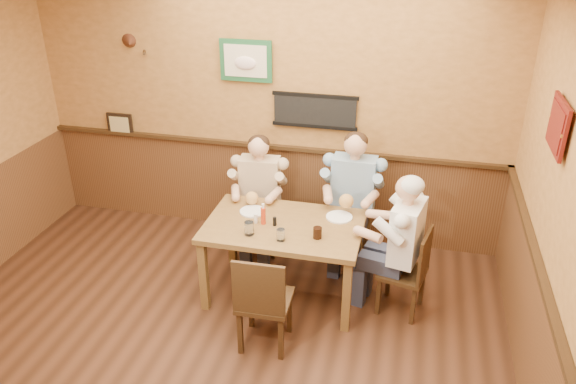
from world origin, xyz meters
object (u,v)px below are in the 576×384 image
Objects in this scene: chair_right_end at (403,270)px; chair_near_side at (265,298)px; pepper_shaker at (275,221)px; water_glass_mid at (281,235)px; diner_tan_shirt at (260,201)px; cola_tumbler at (317,233)px; diner_white_elder at (405,253)px; hot_sauce_bottle at (263,215)px; chair_back_right at (352,221)px; dining_table at (284,233)px; diner_blue_polo at (352,204)px; water_glass_left at (249,228)px; chair_back_left at (261,216)px; salt_shaker at (256,218)px.

chair_near_side is at bearing -44.13° from chair_right_end.
chair_near_side is at bearing -82.41° from pepper_shaker.
water_glass_mid is at bearing -63.82° from pepper_shaker.
chair_right_end is 0.71× the size of diner_tan_shirt.
diner_tan_shirt is 11.72× the size of cola_tumbler.
hot_sauce_bottle is (-1.26, -0.04, 0.24)m from diner_white_elder.
chair_back_right reaches higher than cola_tumbler.
dining_table is 0.92m from diner_blue_polo.
chair_back_right reaches higher than water_glass_left.
diner_tan_shirt reaches higher than chair_near_side.
chair_near_side is at bearing -77.43° from chair_back_left.
salt_shaker reaches higher than dining_table.
dining_table is 1.10m from chair_right_end.
pepper_shaker reaches higher than dining_table.
chair_back_right is 1.05× the size of chair_right_end.
dining_table is 11.49× the size of water_glass_left.
chair_near_side reaches higher than pepper_shaker.
chair_back_right is at bearing 48.42° from hot_sauce_bottle.
salt_shaker is at bearing 177.48° from pepper_shaker.
diner_white_elder is at bearing 2.01° from hot_sauce_bottle.
diner_tan_shirt is (-0.94, -0.07, 0.15)m from chair_back_right.
salt_shaker is at bearing -81.67° from chair_back_left.
diner_white_elder is at bearing -29.11° from chair_back_left.
hot_sauce_bottle is at bearing -76.49° from chair_back_left.
pepper_shaker is (-1.15, -0.05, 0.37)m from chair_right_end.
chair_right_end is 1.21m from pepper_shaker.
chair_near_side is 0.64m from water_glass_left.
chair_back_left is 1.03m from water_glass_left.
diner_tan_shirt is at bearing 100.38° from water_glass_left.
cola_tumbler is at bearing -53.14° from diner_tan_shirt.
water_glass_left reaches higher than salt_shaker.
diner_blue_polo is at bearing -131.13° from diner_white_elder.
water_glass_mid reaches higher than dining_table.
chair_back_left is at bearing -102.08° from chair_right_end.
water_glass_mid is at bearing -62.47° from chair_right_end.
dining_table is 1.20× the size of diner_tan_shirt.
chair_near_side reaches higher than water_glass_left.
water_glass_mid is (0.29, -0.03, -0.01)m from water_glass_left.
chair_right_end is 1.41m from water_glass_left.
chair_right_end is (0.56, -0.75, -0.02)m from chair_back_right.
chair_near_side is (0.43, -1.38, 0.04)m from chair_back_left.
cola_tumbler is (0.30, 0.11, -0.00)m from water_glass_mid.
hot_sauce_bottle reaches higher than chair_near_side.
water_glass_mid is at bearing -113.21° from diner_blue_polo.
cola_tumbler is at bearing -99.61° from chair_back_right.
chair_back_left is 0.97m from diner_blue_polo.
diner_white_elder reaches higher than salt_shaker.
diner_tan_shirt reaches higher than water_glass_mid.
chair_back_right is 1.16m from salt_shaker.
chair_back_left is (-0.42, 0.68, -0.25)m from dining_table.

